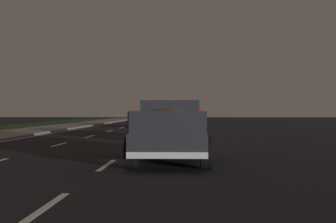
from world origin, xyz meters
The scene contains 6 objects.
ground centered at (27.00, 0.00, 0.00)m, with size 144.00×144.00×0.00m, color black.
sidewalk_shoulder centered at (27.00, 7.45, 0.06)m, with size 108.00×4.00×0.12m, color gray.
lane_markings centered at (30.40, 3.07, 0.00)m, with size 108.92×7.04×0.01m.
pickup_truck centered at (10.41, -3.50, 0.98)m, with size 5.44×2.32×1.87m.
sedan_red centered at (36.91, -0.21, 0.78)m, with size 4.42×2.06×1.54m.
sedan_silver centered at (19.20, -3.40, 0.78)m, with size 4.40×2.03×1.54m.
Camera 1 is at (-2.56, -3.96, 1.54)m, focal length 44.90 mm.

